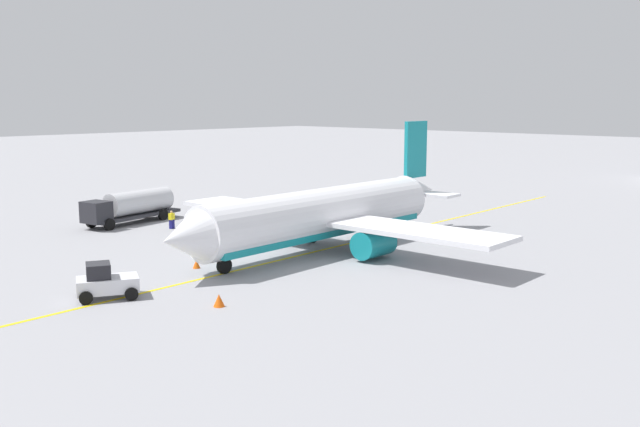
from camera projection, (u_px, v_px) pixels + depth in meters
name	position (u px, v px, depth m)	size (l,w,h in m)	color
ground_plane	(320.00, 251.00, 56.40)	(400.00, 400.00, 0.00)	#939399
airplane	(324.00, 215.00, 56.30)	(31.64, 31.25, 9.98)	white
fuel_tanker	(131.00, 206.00, 68.76)	(10.95, 4.33, 3.15)	#2D2D33
pushback_tug	(106.00, 282.00, 42.63)	(4.12, 3.61, 2.20)	silver
refueling_worker	(172.00, 220.00, 65.94)	(0.60, 0.50, 1.71)	navy
safety_cone_nose	(219.00, 300.00, 41.00)	(0.67, 0.67, 0.74)	#F2590F
safety_cone_wingtip	(196.00, 264.00, 50.43)	(0.55, 0.55, 0.61)	#F2590F
taxi_line_marking	(320.00, 250.00, 56.40)	(85.42, 0.30, 0.01)	yellow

